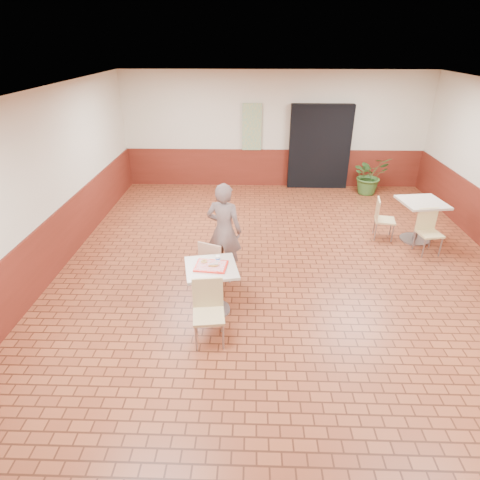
{
  "coord_description": "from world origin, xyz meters",
  "views": [
    {
      "loc": [
        -0.59,
        -5.75,
        3.72
      ],
      "look_at": [
        -0.75,
        -0.31,
        0.95
      ],
      "focal_mm": 30.0,
      "sensor_mm": 36.0,
      "label": 1
    }
  ],
  "objects_px": {
    "long_john_donut": "(214,265)",
    "chair_second_front": "(428,229)",
    "paper_cup": "(218,258)",
    "chair_main_front": "(208,308)",
    "potted_plant": "(370,175)",
    "chair_second_left": "(382,217)",
    "second_table": "(420,214)",
    "ring_donut": "(204,261)",
    "main_table": "(212,281)",
    "serving_tray": "(211,266)",
    "chair_main_back": "(213,262)",
    "customer": "(224,231)"
  },
  "relations": [
    {
      "from": "chair_second_front",
      "to": "ring_donut",
      "type": "bearing_deg",
      "value": -164.15
    },
    {
      "from": "paper_cup",
      "to": "potted_plant",
      "type": "distance_m",
      "value": 6.22
    },
    {
      "from": "serving_tray",
      "to": "ring_donut",
      "type": "relative_size",
      "value": 4.81
    },
    {
      "from": "serving_tray",
      "to": "second_table",
      "type": "height_order",
      "value": "second_table"
    },
    {
      "from": "chair_main_front",
      "to": "paper_cup",
      "type": "relative_size",
      "value": 9.96
    },
    {
      "from": "main_table",
      "to": "chair_main_back",
      "type": "xyz_separation_m",
      "value": [
        -0.03,
        0.62,
        -0.03
      ]
    },
    {
      "from": "ring_donut",
      "to": "long_john_donut",
      "type": "relative_size",
      "value": 0.6
    },
    {
      "from": "chair_main_front",
      "to": "chair_second_front",
      "type": "bearing_deg",
      "value": 26.69
    },
    {
      "from": "ring_donut",
      "to": "second_table",
      "type": "xyz_separation_m",
      "value": [
        4.02,
        2.4,
        -0.24
      ]
    },
    {
      "from": "chair_main_front",
      "to": "serving_tray",
      "type": "relative_size",
      "value": 1.97
    },
    {
      "from": "main_table",
      "to": "customer",
      "type": "relative_size",
      "value": 0.46
    },
    {
      "from": "serving_tray",
      "to": "chair_second_front",
      "type": "height_order",
      "value": "chair_second_front"
    },
    {
      "from": "chair_main_front",
      "to": "long_john_donut",
      "type": "height_order",
      "value": "chair_main_front"
    },
    {
      "from": "chair_main_front",
      "to": "chair_second_front",
      "type": "height_order",
      "value": "chair_main_front"
    },
    {
      "from": "ring_donut",
      "to": "second_table",
      "type": "distance_m",
      "value": 4.69
    },
    {
      "from": "main_table",
      "to": "paper_cup",
      "type": "height_order",
      "value": "paper_cup"
    },
    {
      "from": "potted_plant",
      "to": "chair_second_front",
      "type": "bearing_deg",
      "value": -84.94
    },
    {
      "from": "customer",
      "to": "chair_second_left",
      "type": "distance_m",
      "value": 3.46
    },
    {
      "from": "chair_main_back",
      "to": "ring_donut",
      "type": "relative_size",
      "value": 9.17
    },
    {
      "from": "chair_main_back",
      "to": "chair_second_left",
      "type": "relative_size",
      "value": 1.03
    },
    {
      "from": "chair_main_front",
      "to": "main_table",
      "type": "bearing_deg",
      "value": 83.95
    },
    {
      "from": "main_table",
      "to": "long_john_donut",
      "type": "height_order",
      "value": "long_john_donut"
    },
    {
      "from": "second_table",
      "to": "chair_second_front",
      "type": "height_order",
      "value": "chair_second_front"
    },
    {
      "from": "ring_donut",
      "to": "paper_cup",
      "type": "height_order",
      "value": "paper_cup"
    },
    {
      "from": "main_table",
      "to": "long_john_donut",
      "type": "bearing_deg",
      "value": -39.28
    },
    {
      "from": "main_table",
      "to": "chair_main_front",
      "type": "xyz_separation_m",
      "value": [
        0.01,
        -0.61,
        -0.02
      ]
    },
    {
      "from": "ring_donut",
      "to": "chair_second_front",
      "type": "height_order",
      "value": "chair_second_front"
    },
    {
      "from": "customer",
      "to": "second_table",
      "type": "height_order",
      "value": "customer"
    },
    {
      "from": "ring_donut",
      "to": "long_john_donut",
      "type": "bearing_deg",
      "value": -36.79
    },
    {
      "from": "ring_donut",
      "to": "paper_cup",
      "type": "distance_m",
      "value": 0.2
    },
    {
      "from": "chair_main_front",
      "to": "potted_plant",
      "type": "relative_size",
      "value": 0.89
    },
    {
      "from": "paper_cup",
      "to": "chair_second_front",
      "type": "bearing_deg",
      "value": 26.35
    },
    {
      "from": "chair_main_back",
      "to": "long_john_donut",
      "type": "bearing_deg",
      "value": 118.81
    },
    {
      "from": "main_table",
      "to": "long_john_donut",
      "type": "distance_m",
      "value": 0.3
    },
    {
      "from": "chair_second_front",
      "to": "long_john_donut",
      "type": "bearing_deg",
      "value": -162.0
    },
    {
      "from": "potted_plant",
      "to": "customer",
      "type": "bearing_deg",
      "value": -130.27
    },
    {
      "from": "main_table",
      "to": "ring_donut",
      "type": "distance_m",
      "value": 0.32
    },
    {
      "from": "customer",
      "to": "potted_plant",
      "type": "relative_size",
      "value": 1.66
    },
    {
      "from": "paper_cup",
      "to": "chair_second_left",
      "type": "distance_m",
      "value": 3.99
    },
    {
      "from": "paper_cup",
      "to": "chair_main_front",
      "type": "bearing_deg",
      "value": -96.01
    },
    {
      "from": "long_john_donut",
      "to": "chair_second_front",
      "type": "height_order",
      "value": "chair_second_front"
    },
    {
      "from": "main_table",
      "to": "chair_second_left",
      "type": "bearing_deg",
      "value": 38.82
    },
    {
      "from": "chair_second_left",
      "to": "second_table",
      "type": "bearing_deg",
      "value": -87.5
    },
    {
      "from": "main_table",
      "to": "chair_second_front",
      "type": "distance_m",
      "value": 4.4
    },
    {
      "from": "main_table",
      "to": "chair_main_back",
      "type": "bearing_deg",
      "value": 93.21
    },
    {
      "from": "main_table",
      "to": "ring_donut",
      "type": "bearing_deg",
      "value": 144.12
    },
    {
      "from": "paper_cup",
      "to": "chair_second_front",
      "type": "height_order",
      "value": "paper_cup"
    },
    {
      "from": "chair_main_front",
      "to": "chair_main_back",
      "type": "distance_m",
      "value": 1.24
    },
    {
      "from": "paper_cup",
      "to": "potted_plant",
      "type": "bearing_deg",
      "value": 55.21
    },
    {
      "from": "customer",
      "to": "chair_second_left",
      "type": "height_order",
      "value": "customer"
    }
  ]
}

